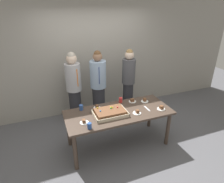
% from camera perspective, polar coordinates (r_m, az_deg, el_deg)
% --- Properties ---
extents(ground_plane, '(12.00, 12.00, 0.00)m').
position_cam_1_polar(ground_plane, '(3.93, 1.84, -15.36)').
color(ground_plane, '#5B5B60').
extents(interior_back_panel, '(8.00, 0.12, 3.00)m').
position_cam_1_polar(interior_back_panel, '(4.64, -5.69, 11.75)').
color(interior_back_panel, '#9E998E').
rests_on(interior_back_panel, ground_plane).
extents(party_table, '(1.94, 0.81, 0.74)m').
position_cam_1_polar(party_table, '(3.54, 1.99, -7.21)').
color(party_table, '#47382D').
rests_on(party_table, ground_plane).
extents(sheet_cake, '(0.59, 0.41, 0.12)m').
position_cam_1_polar(sheet_cake, '(3.39, -0.59, -6.24)').
color(sheet_cake, beige).
rests_on(sheet_cake, party_table).
extents(plated_slice_near_left, '(0.15, 0.15, 0.07)m').
position_cam_1_polar(plated_slice_near_left, '(3.67, 14.48, -4.84)').
color(plated_slice_near_left, white).
rests_on(plated_slice_near_left, party_table).
extents(plated_slice_near_right, '(0.15, 0.15, 0.06)m').
position_cam_1_polar(plated_slice_near_right, '(3.60, -4.46, -4.73)').
color(plated_slice_near_right, white).
rests_on(plated_slice_near_right, party_table).
extents(plated_slice_far_left, '(0.15, 0.15, 0.07)m').
position_cam_1_polar(plated_slice_far_left, '(3.88, 9.73, -2.70)').
color(plated_slice_far_left, white).
rests_on(plated_slice_far_left, party_table).
extents(plated_slice_far_right, '(0.15, 0.15, 0.07)m').
position_cam_1_polar(plated_slice_far_right, '(3.21, -8.32, -8.98)').
color(plated_slice_far_right, white).
rests_on(plated_slice_far_right, party_table).
extents(plated_slice_center_front, '(0.15, 0.15, 0.07)m').
position_cam_1_polar(plated_slice_center_front, '(3.46, 7.50, -6.21)').
color(plated_slice_center_front, white).
rests_on(plated_slice_center_front, party_table).
extents(plated_slice_center_back, '(0.15, 0.15, 0.07)m').
position_cam_1_polar(plated_slice_center_back, '(3.84, 6.07, -2.76)').
color(plated_slice_center_back, white).
rests_on(plated_slice_center_back, party_table).
extents(drink_cup_nearest, '(0.07, 0.07, 0.10)m').
position_cam_1_polar(drink_cup_nearest, '(3.57, -9.18, -4.73)').
color(drink_cup_nearest, '#2D5199').
rests_on(drink_cup_nearest, party_table).
extents(drink_cup_middle, '(0.07, 0.07, 0.10)m').
position_cam_1_polar(drink_cup_middle, '(3.05, -6.74, -10.14)').
color(drink_cup_middle, '#2D5199').
rests_on(drink_cup_middle, party_table).
extents(drink_cup_far_end, '(0.07, 0.07, 0.10)m').
position_cam_1_polar(drink_cup_far_end, '(3.79, 2.59, -2.56)').
color(drink_cup_far_end, red).
rests_on(drink_cup_far_end, party_table).
extents(cake_server_utensil, '(0.03, 0.20, 0.01)m').
position_cam_1_polar(cake_server_utensil, '(3.64, 10.45, -5.05)').
color(cake_server_utensil, silver).
rests_on(cake_server_utensil, party_table).
extents(person_serving_front, '(0.33, 0.33, 1.65)m').
position_cam_1_polar(person_serving_front, '(4.24, -11.29, 1.13)').
color(person_serving_front, '#28282D').
rests_on(person_serving_front, ground_plane).
extents(person_green_shirt_behind, '(0.30, 0.30, 1.64)m').
position_cam_1_polar(person_green_shirt_behind, '(4.47, 4.90, 2.77)').
color(person_green_shirt_behind, '#28282D').
rests_on(person_green_shirt_behind, ground_plane).
extents(person_striped_tie_right, '(0.35, 0.35, 1.66)m').
position_cam_1_polar(person_striped_tie_right, '(4.25, -4.08, 1.49)').
color(person_striped_tie_right, '#28282D').
rests_on(person_striped_tie_right, ground_plane).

